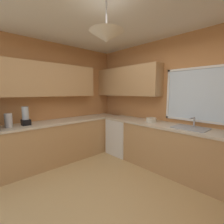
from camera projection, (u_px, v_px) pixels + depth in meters
The scene contains 9 objects.
ground_plane at pixel (107, 201), 2.28m from camera, with size 9.08×9.08×0.00m, color tan.
room_shell at pixel (113, 77), 2.67m from camera, with size 4.25×3.73×2.72m.
counter_run_left at pixel (55, 142), 3.50m from camera, with size 0.65×3.34×0.91m.
counter_run_back at pixel (172, 149), 3.08m from camera, with size 3.34×0.65×0.91m.
dishwasher at pixel (122, 136), 4.01m from camera, with size 0.60×0.60×0.87m, color white.
kettle at pixel (8, 121), 2.85m from camera, with size 0.13×0.13×0.26m, color #B7B7BC.
sink_assembly at pixel (190, 128), 2.80m from camera, with size 0.55×0.40×0.19m.
bowl at pixel (151, 120), 3.38m from camera, with size 0.22×0.22×0.09m, color beige.
blender_appliance at pixel (26, 117), 3.05m from camera, with size 0.15×0.15×0.36m.
Camera 1 is at (1.59, -1.38, 1.55)m, focal length 25.57 mm.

